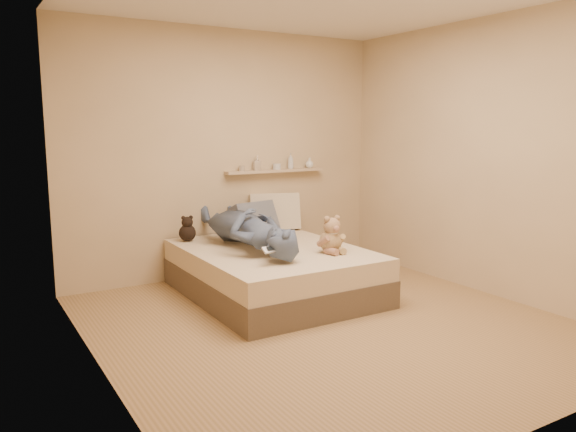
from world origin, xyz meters
TOP-DOWN VIEW (x-y plane):
  - room at (0.00, 0.00)m, footprint 3.80×3.80m
  - bed at (0.00, 0.93)m, footprint 1.50×1.90m
  - game_console at (-0.33, 0.37)m, footprint 0.16×0.08m
  - teddy_bear at (0.37, 0.50)m, footprint 0.29×0.27m
  - dark_plush at (-0.57, 1.66)m, footprint 0.17×0.17m
  - pillow_cream at (0.49, 1.76)m, footprint 0.60×0.41m
  - pillow_grey at (0.18, 1.62)m, footprint 0.55×0.37m
  - person at (-0.18, 1.09)m, footprint 0.67×1.65m
  - wall_shelf at (0.55, 1.84)m, footprint 1.20×0.12m
  - shelf_bottles at (0.65, 1.84)m, footprint 0.96×0.12m

SIDE VIEW (x-z plane):
  - bed at x=0.00m, z-range 0.00..0.45m
  - dark_plush at x=-0.57m, z-range 0.43..0.69m
  - game_console at x=-0.33m, z-range 0.56..0.61m
  - teddy_bear at x=0.37m, z-range 0.42..0.77m
  - pillow_grey at x=0.18m, z-range 0.44..0.80m
  - person at x=-0.18m, z-range 0.45..0.84m
  - pillow_cream at x=0.49m, z-range 0.44..0.86m
  - wall_shelf at x=0.55m, z-range 1.09..1.11m
  - shelf_bottles at x=0.65m, z-range 1.09..1.27m
  - room at x=0.00m, z-range -0.60..3.20m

